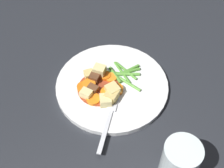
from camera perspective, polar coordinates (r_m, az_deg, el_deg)
The scene contains 28 objects.
ground_plane at distance 0.81m, azimuth 0.00°, elevation -0.61°, with size 3.00×3.00×0.00m, color #26282D.
dinner_plate at distance 0.80m, azimuth 0.00°, elevation -0.31°, with size 0.29×0.29×0.01m, color white.
stew_sauce at distance 0.79m, azimuth -2.49°, elevation -0.73°, with size 0.11×0.11×0.00m, color #93381E.
carrot_slice_0 at distance 0.79m, azimuth -4.22°, elevation -0.19°, with size 0.03×0.03×0.01m, color orange.
carrot_slice_1 at distance 0.76m, azimuth -3.43°, elevation -2.79°, with size 0.03×0.03×0.01m, color orange.
carrot_slice_2 at distance 0.80m, azimuth -0.18°, elevation 1.17°, with size 0.03×0.03×0.01m, color orange.
carrot_slice_3 at distance 0.81m, azimuth -1.23°, elevation 1.44°, with size 0.03×0.03×0.01m, color orange.
carrot_slice_4 at distance 0.78m, azimuth 1.01°, elevation -0.96°, with size 0.03×0.03×0.01m, color orange.
carrot_slice_5 at distance 0.77m, azimuth -1.08°, elevation -1.58°, with size 0.03×0.03×0.01m, color orange.
carrot_slice_6 at distance 0.78m, azimuth -5.26°, elevation -0.67°, with size 0.03×0.03×0.01m, color orange.
potato_chunk_0 at distance 0.77m, azimuth 0.10°, elevation -1.17°, with size 0.03×0.03×0.03m, color #E5CC7A.
potato_chunk_1 at distance 0.75m, azimuth -1.18°, elevation -3.01°, with size 0.03×0.03×0.02m, color #EAD68C.
potato_chunk_2 at distance 0.80m, azimuth -2.30°, elevation 2.34°, with size 0.03×0.03×0.03m, color #EAD68C.
potato_chunk_3 at distance 0.80m, azimuth -4.19°, elevation 1.69°, with size 0.02×0.02×0.02m, color #DBBC6B.
potato_chunk_4 at distance 0.77m, azimuth -4.71°, elevation -1.81°, with size 0.02×0.03×0.02m, color #EAD68C.
potato_chunk_5 at distance 0.76m, azimuth -0.07°, elevation -2.17°, with size 0.03×0.03×0.02m, color #DBBC6B.
meat_chunk_0 at distance 0.78m, azimuth -3.50°, elevation -0.88°, with size 0.03×0.02×0.02m, color brown.
meat_chunk_1 at distance 0.80m, azimuth -3.15°, elevation 1.19°, with size 0.02×0.03×0.02m, color #56331E.
green_bean_0 at distance 0.79m, azimuth 2.89°, elevation 0.21°, with size 0.01×0.01×0.08m, color #66AD42.
green_bean_1 at distance 0.82m, azimuth 1.86°, elevation 2.12°, with size 0.01×0.01×0.08m, color #599E38.
green_bean_2 at distance 0.82m, azimuth 2.61°, elevation 2.43°, with size 0.01×0.01×0.08m, color #599E38.
green_bean_3 at distance 0.81m, azimuth 0.59°, elevation 1.65°, with size 0.01×0.01×0.06m, color #599E38.
green_bean_4 at distance 0.82m, azimuth 3.19°, elevation 2.62°, with size 0.01×0.01×0.06m, color #599E38.
green_bean_5 at distance 0.82m, azimuth -0.60°, elevation 2.20°, with size 0.01×0.01×0.08m, color #599E38.
green_bean_6 at distance 0.82m, azimuth 3.46°, elevation 2.39°, with size 0.01×0.01×0.05m, color #599E38.
green_bean_7 at distance 0.81m, azimuth 2.73°, elevation 1.80°, with size 0.01×0.01×0.07m, color #66AD42.
fork at distance 0.73m, azimuth -0.57°, elevation -6.29°, with size 0.12×0.15×0.00m.
water_glass at distance 0.66m, azimuth 12.26°, elevation -13.61°, with size 0.08×0.08×0.10m, color silver.
Camera 1 is at (0.22, 0.45, 0.63)m, focal length 50.08 mm.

